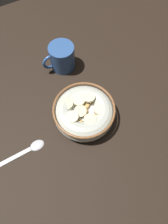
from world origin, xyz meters
The scene contains 4 objects.
ground_plane centered at (0.00, 0.00, -1.00)cm, with size 105.85×105.85×2.00cm, color black.
cereal_bowl centered at (0.02, -0.03, 2.81)cm, with size 15.66×15.66×5.57cm.
spoon centered at (17.17, 1.30, 0.32)cm, with size 16.59×2.72×0.80cm.
coffee_mug centered at (-2.58, -18.09, 3.79)cm, with size 9.73×7.21×7.57cm.
Camera 1 is at (10.97, 20.03, 49.82)cm, focal length 32.94 mm.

